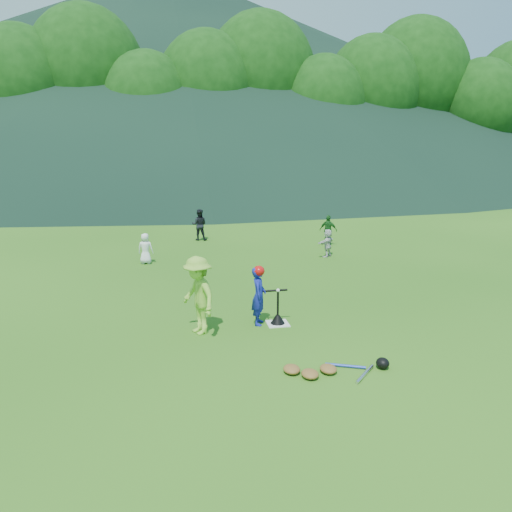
{
  "coord_description": "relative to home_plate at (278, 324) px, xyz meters",
  "views": [
    {
      "loc": [
        -2.24,
        -9.62,
        3.74
      ],
      "look_at": [
        0.0,
        2.5,
        0.9
      ],
      "focal_mm": 35.0,
      "sensor_mm": 36.0,
      "label": 1
    }
  ],
  "objects": [
    {
      "name": "ground",
      "position": [
        0.0,
        0.0,
        -0.01
      ],
      "size": [
        120.0,
        120.0,
        0.0
      ],
      "primitive_type": "plane",
      "color": "#265914",
      "rests_on": "ground"
    },
    {
      "name": "home_plate",
      "position": [
        0.0,
        0.0,
        0.0
      ],
      "size": [
        0.45,
        0.45,
        0.02
      ],
      "primitive_type": "cube",
      "color": "silver",
      "rests_on": "ground"
    },
    {
      "name": "baseball",
      "position": [
        0.0,
        0.0,
        0.73
      ],
      "size": [
        0.08,
        0.08,
        0.08
      ],
      "primitive_type": "sphere",
      "color": "white",
      "rests_on": "batting_tee"
    },
    {
      "name": "batter_child",
      "position": [
        -0.39,
        0.08,
        0.61
      ],
      "size": [
        0.41,
        0.51,
        1.23
      ],
      "primitive_type": "imported",
      "rotation": [
        0.0,
        0.0,
        1.29
      ],
      "color": "#151F93",
      "rests_on": "ground"
    },
    {
      "name": "adult_coach",
      "position": [
        -1.66,
        -0.19,
        0.77
      ],
      "size": [
        0.95,
        1.16,
        1.57
      ],
      "primitive_type": "imported",
      "rotation": [
        0.0,
        0.0,
        -1.14
      ],
      "color": "#8BC439",
      "rests_on": "ground"
    },
    {
      "name": "fielder_a",
      "position": [
        -2.87,
        5.94,
        0.47
      ],
      "size": [
        0.53,
        0.41,
        0.96
      ],
      "primitive_type": "imported",
      "rotation": [
        0.0,
        0.0,
        2.89
      ],
      "color": "white",
      "rests_on": "ground"
    },
    {
      "name": "fielder_b",
      "position": [
        -0.94,
        9.43,
        0.59
      ],
      "size": [
        0.67,
        0.57,
        1.21
      ],
      "primitive_type": "imported",
      "rotation": [
        0.0,
        0.0,
        2.92
      ],
      "color": "black",
      "rests_on": "ground"
    },
    {
      "name": "fielder_c",
      "position": [
        3.65,
        7.64,
        0.54
      ],
      "size": [
        0.69,
        0.59,
        1.11
      ],
      "primitive_type": "imported",
      "rotation": [
        0.0,
        0.0,
        2.55
      ],
      "color": "#1A571D",
      "rests_on": "ground"
    },
    {
      "name": "fielder_d",
      "position": [
        3.03,
        5.82,
        0.45
      ],
      "size": [
        0.82,
        0.77,
        0.92
      ],
      "primitive_type": "imported",
      "rotation": [
        0.0,
        0.0,
        3.87
      ],
      "color": "silver",
      "rests_on": "ground"
    },
    {
      "name": "batting_tee",
      "position": [
        0.0,
        0.0,
        0.12
      ],
      "size": [
        0.3,
        0.3,
        0.68
      ],
      "color": "black",
      "rests_on": "home_plate"
    },
    {
      "name": "batter_gear",
      "position": [
        -0.36,
        0.09,
        1.1
      ],
      "size": [
        0.73,
        0.26,
        0.59
      ],
      "color": "red",
      "rests_on": "ground"
    },
    {
      "name": "equipment_pile",
      "position": [
        0.32,
        -2.36,
        0.06
      ],
      "size": [
        1.8,
        0.79,
        0.19
      ],
      "color": "olive",
      "rests_on": "ground"
    },
    {
      "name": "outfield_fence",
      "position": [
        0.0,
        28.0,
        0.69
      ],
      "size": [
        70.07,
        0.08,
        1.33
      ],
      "color": "gray",
      "rests_on": "ground"
    },
    {
      "name": "tree_line",
      "position": [
        0.2,
        33.83,
        8.2
      ],
      "size": [
        70.04,
        11.4,
        14.82
      ],
      "color": "#382314",
      "rests_on": "ground"
    },
    {
      "name": "distant_hills",
      "position": [
        -7.63,
        81.81,
        14.97
      ],
      "size": [
        155.0,
        140.0,
        32.0
      ],
      "color": "black",
      "rests_on": "ground"
    }
  ]
}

